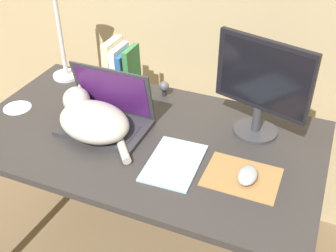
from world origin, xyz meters
The scene contains 11 objects.
desk centered at (0.00, 0.39, 0.68)m, with size 1.38×0.78×0.75m.
laptop centered at (-0.16, 0.39, 0.80)m, with size 0.34×0.23×0.24m.
cat centered at (-0.20, 0.33, 0.81)m, with size 0.40×0.31×0.15m.
external_monitor centered at (0.40, 0.58, 0.97)m, with size 0.37×0.18×0.39m.
mousepad centered at (0.42, 0.29, 0.75)m, with size 0.26×0.20×0.00m.
computer_mouse centered at (0.44, 0.29, 0.77)m, with size 0.07×0.11×0.03m.
book_row centered at (-0.24, 0.67, 0.86)m, with size 0.13×0.15×0.24m.
desk_lamp centered at (-0.52, 0.65, 1.11)m, with size 0.17×0.17×0.52m.
notepad centered at (0.17, 0.27, 0.76)m, with size 0.19×0.28×0.01m.
webcam centered at (-0.05, 0.70, 0.80)m, with size 0.04×0.04×0.07m.
cd_disc centered at (-0.59, 0.36, 0.75)m, with size 0.12×0.12×0.00m.
Camera 1 is at (0.60, -0.81, 1.73)m, focal length 45.00 mm.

